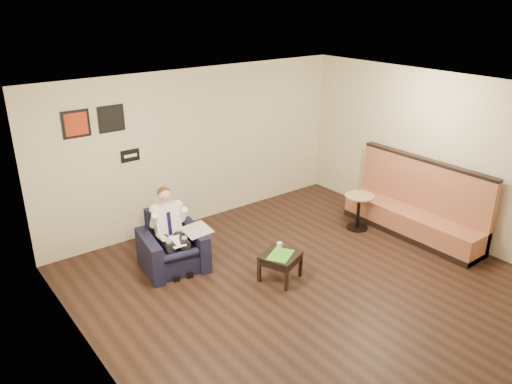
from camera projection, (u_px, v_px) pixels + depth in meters
ground at (310, 288)px, 7.23m from camera, size 6.00×6.00×0.00m
wall_back at (198, 147)px, 8.92m from camera, size 6.00×0.02×2.80m
wall_left at (98, 268)px, 5.02m from camera, size 0.02×6.00×2.80m
wall_right at (444, 157)px, 8.40m from camera, size 0.02×6.00×2.80m
ceiling at (319, 95)px, 6.18m from camera, size 6.00×6.00×0.02m
seating_sign at (130, 156)px, 8.14m from camera, size 0.32×0.02×0.20m
art_print_left at (76, 124)px, 7.45m from camera, size 0.42×0.03×0.42m
art_print_right at (111, 119)px, 7.76m from camera, size 0.42×0.03×0.42m
armchair at (172, 242)px, 7.61m from camera, size 1.04×1.04×0.88m
seated_man at (174, 235)px, 7.46m from camera, size 0.70×0.94×1.20m
lap_papers at (177, 242)px, 7.40m from camera, size 0.23×0.30×0.01m
newspaper at (197, 230)px, 7.63m from camera, size 0.43×0.52×0.01m
side_table at (280, 267)px, 7.38m from camera, size 0.66×0.66×0.42m
green_folder at (281, 255)px, 7.26m from camera, size 0.51×0.46×0.01m
coffee_mug at (279, 245)px, 7.47m from camera, size 0.10×0.10×0.09m
smartphone at (273, 250)px, 7.40m from camera, size 0.14×0.09×0.01m
banquette at (414, 199)px, 8.59m from camera, size 0.62×2.58×1.32m
cafe_table at (358, 212)px, 8.93m from camera, size 0.59×0.59×0.65m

